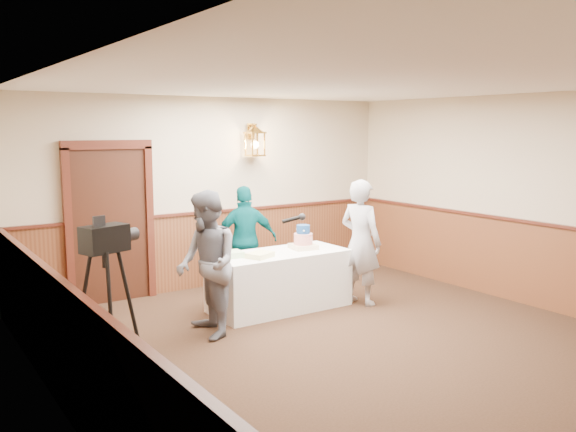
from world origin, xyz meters
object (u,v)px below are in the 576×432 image
Objects in this scene: tiered_cake at (303,239)px; assistant_p at (246,240)px; interviewer at (207,264)px; baker at (361,242)px; sheet_cake_yellow at (260,255)px; sheet_cake_green at (230,254)px; display_table at (279,280)px; tv_camera_rig at (108,324)px.

tiered_cake is 0.23× the size of assistant_p.
tiered_cake is at bearing 114.15° from interviewer.
baker is at bearing 145.80° from assistant_p.
sheet_cake_yellow is at bearing 64.57° from baker.
baker is at bearing -33.97° from tiered_cake.
sheet_cake_green is 1.06m from assistant_p.
baker is (1.03, -0.41, 0.47)m from display_table.
sheet_cake_yellow is at bearing -168.57° from tiered_cake.
interviewer is 1.08× the size of assistant_p.
baker is 1.09× the size of assistant_p.
display_table is 5.81× the size of sheet_cake_green.
tv_camera_rig reaches higher than display_table.
baker reaches higher than display_table.
sheet_cake_green is 0.20× the size of assistant_p.
tv_camera_rig reaches higher than sheet_cake_green.
sheet_cake_green is 0.19× the size of interviewer.
baker is 1.66m from assistant_p.
assistant_p is at bearing 49.29° from sheet_cake_green.
sheet_cake_yellow is 0.19× the size of baker.
sheet_cake_yellow is 0.20× the size of tv_camera_rig.
sheet_cake_green is at bearing 59.31° from baker.
sheet_cake_green reaches higher than sheet_cake_yellow.
tv_camera_rig reaches higher than assistant_p.
tv_camera_rig is (-2.03, -1.60, -0.09)m from sheet_cake_green.
tv_camera_rig is at bearing 91.95° from baker.
interviewer is at bearing -160.33° from display_table.
baker reaches higher than tv_camera_rig.
tiered_cake reaches higher than sheet_cake_green.
interviewer is 0.99× the size of baker.
interviewer is at bearing -164.11° from tiered_cake.
tiered_cake is (0.39, 0.02, 0.50)m from display_table.
sheet_cake_yellow is at bearing 117.85° from interviewer.
interviewer is 1.08× the size of tv_camera_rig.
interviewer is (-0.58, -0.54, 0.05)m from sheet_cake_green.
baker is at bearing -21.77° from display_table.
tiered_cake is 0.77m from baker.
sheet_cake_yellow is (-0.38, -0.14, 0.41)m from display_table.
display_table is at bearing 107.26° from assistant_p.
tv_camera_rig is (-2.34, -1.37, -0.09)m from sheet_cake_yellow.
interviewer is (-1.65, -0.47, -0.04)m from tiered_cake.
interviewer reaches higher than sheet_cake_yellow.
tiered_cake is 1.08m from sheet_cake_green.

